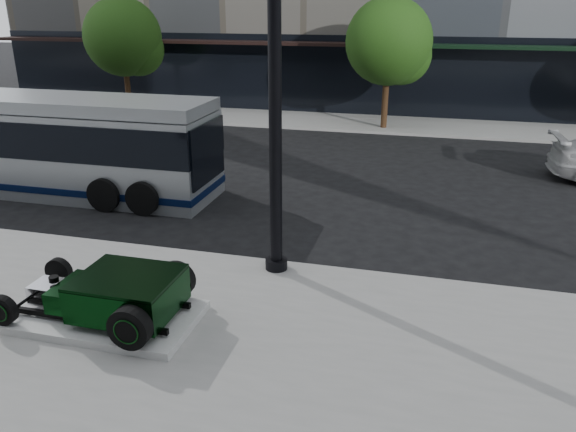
# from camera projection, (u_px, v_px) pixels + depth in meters

# --- Properties ---
(ground) EXTENTS (120.00, 120.00, 0.00)m
(ground) POSITION_uv_depth(u_px,v_px,m) (294.00, 231.00, 14.45)
(ground) COLOR black
(ground) RESTS_ON ground
(sidewalk_far) EXTENTS (70.00, 4.00, 0.12)m
(sidewalk_far) POSITION_uv_depth(u_px,v_px,m) (365.00, 123.00, 27.08)
(sidewalk_far) COLOR gray
(sidewalk_far) RESTS_ON ground
(street_trees) EXTENTS (29.80, 3.80, 5.70)m
(street_trees) POSITION_uv_depth(u_px,v_px,m) (392.00, 45.00, 24.64)
(street_trees) COLOR black
(street_trees) RESTS_ON sidewalk_far
(display_plinth) EXTENTS (3.40, 1.80, 0.15)m
(display_plinth) POSITION_uv_depth(u_px,v_px,m) (104.00, 316.00, 10.18)
(display_plinth) COLOR silver
(display_plinth) RESTS_ON sidewalk_near
(hot_rod) EXTENTS (3.22, 2.00, 0.81)m
(hot_rod) POSITION_uv_depth(u_px,v_px,m) (118.00, 294.00, 9.93)
(hot_rod) COLOR black
(hot_rod) RESTS_ON display_plinth
(lamppost) EXTENTS (0.48, 0.48, 8.67)m
(lamppost) POSITION_uv_depth(u_px,v_px,m) (275.00, 80.00, 10.75)
(lamppost) COLOR black
(lamppost) RESTS_ON sidewalk_near
(transit_bus) EXTENTS (12.12, 2.88, 2.92)m
(transit_bus) POSITION_uv_depth(u_px,v_px,m) (26.00, 142.00, 17.32)
(transit_bus) COLOR #A0A6A9
(transit_bus) RESTS_ON ground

